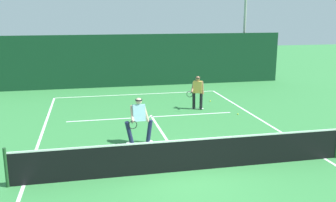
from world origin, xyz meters
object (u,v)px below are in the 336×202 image
at_px(player_far, 197,91).
at_px(tennis_ball, 210,101).
at_px(player_near, 139,119).
at_px(tennis_ball_extra, 238,114).
at_px(light_pole, 245,19).

distance_m(player_far, tennis_ball, 2.01).
distance_m(player_near, tennis_ball, 7.37).
relative_size(player_near, tennis_ball, 25.55).
xyz_separation_m(player_near, tennis_ball, (4.58, 5.71, -0.90)).
distance_m(tennis_ball, tennis_ball_extra, 2.81).
bearing_deg(tennis_ball_extra, tennis_ball, 98.41).
xyz_separation_m(player_far, tennis_ball_extra, (1.55, -1.37, -0.86)).
xyz_separation_m(player_far, light_pole, (5.50, 7.41, 3.31)).
bearing_deg(player_far, tennis_ball, -103.19).
bearing_deg(player_far, player_near, 77.12).
distance_m(player_far, light_pole, 9.81).
xyz_separation_m(tennis_ball, light_pole, (4.37, 6.00, 4.17)).
bearing_deg(tennis_ball, light_pole, 53.98).
height_order(player_near, light_pole, light_pole).
height_order(player_far, tennis_ball, player_far).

